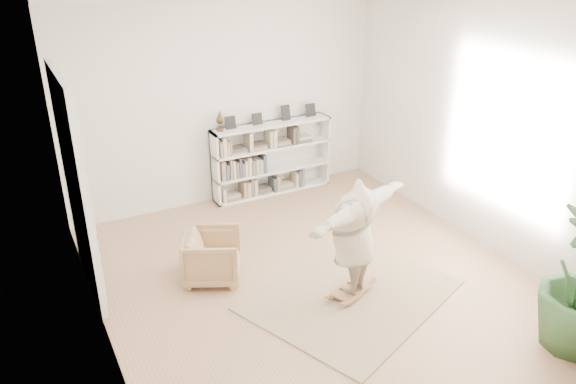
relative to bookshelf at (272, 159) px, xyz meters
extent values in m
plane|color=#9E7452|center=(-0.74, -2.82, -0.64)|extent=(6.00, 6.00, 0.00)
plane|color=silver|center=(-0.74, 0.18, 1.16)|extent=(5.50, 0.00, 5.50)
plane|color=silver|center=(-0.74, -5.82, 1.16)|extent=(5.50, 0.00, 5.50)
plane|color=silver|center=(-3.49, -2.82, 1.16)|extent=(0.00, 6.00, 6.00)
plane|color=silver|center=(2.01, -2.82, 1.16)|extent=(0.00, 6.00, 6.00)
plane|color=white|center=(-0.74, -2.82, 2.96)|extent=(6.00, 6.00, 0.00)
cube|color=white|center=(-3.45, -1.52, 0.76)|extent=(0.08, 1.78, 2.92)
cube|color=silver|center=(-3.43, -1.92, 0.76)|extent=(0.06, 0.78, 2.80)
cube|color=silver|center=(-3.43, -1.12, 0.76)|extent=(0.06, 0.78, 2.80)
cube|color=silver|center=(-1.07, -0.01, 0.01)|extent=(0.04, 0.35, 1.30)
cube|color=silver|center=(1.09, -0.01, 0.01)|extent=(0.04, 0.35, 1.30)
cube|color=silver|center=(0.01, 0.14, 0.01)|extent=(2.20, 0.04, 1.30)
cube|color=silver|center=(0.01, -0.01, -0.62)|extent=(2.20, 0.35, 0.04)
cube|color=silver|center=(0.01, -0.01, -0.21)|extent=(2.20, 0.35, 0.04)
cube|color=silver|center=(0.01, -0.01, 0.22)|extent=(2.20, 0.35, 0.04)
cube|color=silver|center=(0.01, -0.01, 0.64)|extent=(2.20, 0.35, 0.04)
cube|color=black|center=(-0.74, 0.04, 0.78)|extent=(0.18, 0.07, 0.24)
cube|color=black|center=(-0.24, 0.04, 0.78)|extent=(0.18, 0.07, 0.24)
cube|color=black|center=(0.31, 0.04, 0.78)|extent=(0.18, 0.07, 0.24)
cube|color=black|center=(0.81, 0.04, 0.78)|extent=(0.18, 0.07, 0.24)
imported|color=tan|center=(-1.96, -2.17, -0.29)|extent=(0.99, 0.98, 0.68)
cube|color=tan|center=(-0.53, -3.39, -0.63)|extent=(3.06, 2.79, 0.02)
cube|color=brown|center=(-0.53, -3.39, -0.56)|extent=(0.60, 0.48, 0.03)
cube|color=brown|center=(-0.53, -3.39, -0.59)|extent=(0.35, 0.18, 0.04)
cube|color=brown|center=(-0.53, -3.39, -0.59)|extent=(0.35, 0.18, 0.04)
cube|color=brown|center=(-0.53, -3.39, -0.56)|extent=(0.21, 0.12, 0.11)
cube|color=brown|center=(-0.53, -3.39, -0.56)|extent=(0.21, 0.12, 0.11)
imported|color=tan|center=(-0.53, -3.39, 0.28)|extent=(1.98, 1.20, 1.56)
camera|label=1|loc=(-4.09, -8.38, 3.64)|focal=35.00mm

